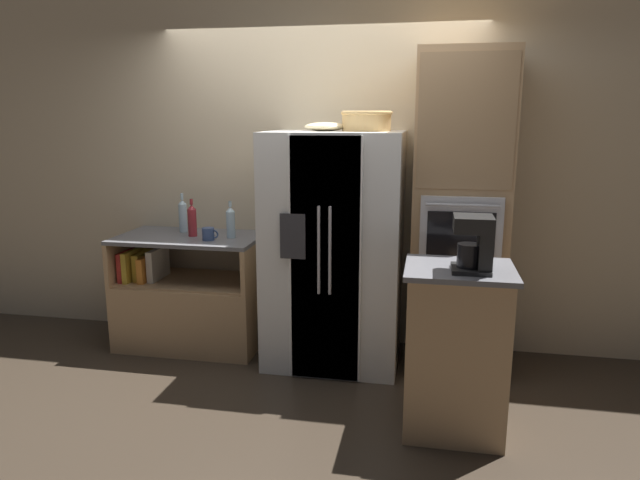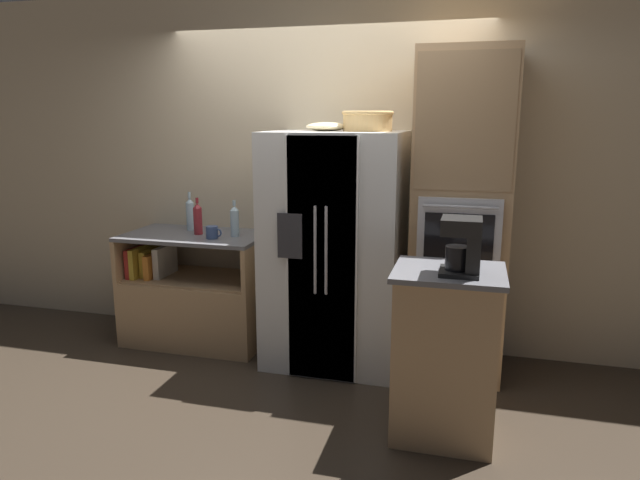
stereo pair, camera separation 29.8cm
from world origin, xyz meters
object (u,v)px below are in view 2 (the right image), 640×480
at_px(fruit_bowl, 327,127).
at_px(bottle_wide, 198,218).
at_px(mug, 213,232).
at_px(bottle_short, 235,221).
at_px(refrigerator, 335,250).
at_px(wicker_basket, 368,120).
at_px(wall_oven, 461,217).
at_px(coffee_maker, 465,244).
at_px(bottle_tall, 190,214).

bearing_deg(fruit_bowl, bottle_wide, 179.00).
bearing_deg(mug, bottle_short, 40.69).
relative_size(refrigerator, wicker_basket, 4.71).
xyz_separation_m(bottle_wide, mug, (0.18, -0.12, -0.08)).
bearing_deg(refrigerator, mug, -177.24).
xyz_separation_m(wicker_basket, bottle_short, (-1.04, 0.01, -0.77)).
xyz_separation_m(wall_oven, bottle_short, (-1.72, -0.00, -0.11)).
distance_m(bottle_wide, coffee_maker, 2.32).
xyz_separation_m(refrigerator, bottle_short, (-0.83, 0.07, 0.17)).
height_order(wall_oven, wicker_basket, wall_oven).
relative_size(refrigerator, fruit_bowl, 5.77).
relative_size(refrigerator, coffee_maker, 5.59).
height_order(wall_oven, coffee_maker, wall_oven).
bearing_deg(coffee_maker, refrigerator, 135.01).
relative_size(bottle_short, coffee_maker, 0.93).
distance_m(wall_oven, wicker_basket, 0.94).
xyz_separation_m(fruit_bowl, coffee_maker, (1.02, -0.99, -0.59)).
distance_m(mug, coffee_maker, 2.11).
relative_size(refrigerator, wall_oven, 0.76).
bearing_deg(bottle_tall, wicker_basket, -5.79).
height_order(refrigerator, bottle_short, refrigerator).
height_order(fruit_bowl, bottle_wide, fruit_bowl).
bearing_deg(bottle_short, refrigerator, -4.87).
xyz_separation_m(bottle_tall, mug, (0.32, -0.26, -0.09)).
distance_m(bottle_wide, mug, 0.23).
xyz_separation_m(fruit_bowl, bottle_wide, (-1.06, 0.02, -0.72)).
height_order(refrigerator, wall_oven, wall_oven).
height_order(bottle_tall, mug, bottle_tall).
relative_size(refrigerator, bottle_short, 6.02).
height_order(wall_oven, bottle_tall, wall_oven).
xyz_separation_m(refrigerator, bottle_tall, (-1.28, 0.21, 0.18)).
bearing_deg(bottle_tall, coffee_maker, -27.32).
xyz_separation_m(wall_oven, wicker_basket, (-0.67, -0.01, 0.66)).
height_order(bottle_wide, coffee_maker, coffee_maker).
distance_m(wall_oven, bottle_wide, 2.04).
bearing_deg(bottle_wide, mug, -32.74).
xyz_separation_m(wicker_basket, coffee_maker, (0.72, -1.00, -0.64)).
bearing_deg(wicker_basket, mug, -174.90).
relative_size(bottle_tall, mug, 2.47).
bearing_deg(coffee_maker, fruit_bowl, 135.82).
bearing_deg(mug, refrigerator, 2.76).
relative_size(wall_oven, bottle_short, 7.94).
distance_m(wicker_basket, bottle_tall, 1.69).
height_order(bottle_tall, bottle_short, bottle_tall).
relative_size(wall_oven, coffee_maker, 7.37).
relative_size(wall_oven, wicker_basket, 6.21).
bearing_deg(refrigerator, coffee_maker, -44.99).
bearing_deg(wall_oven, fruit_bowl, -178.76).
relative_size(bottle_tall, bottle_wide, 1.08).
distance_m(fruit_bowl, coffee_maker, 1.54).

